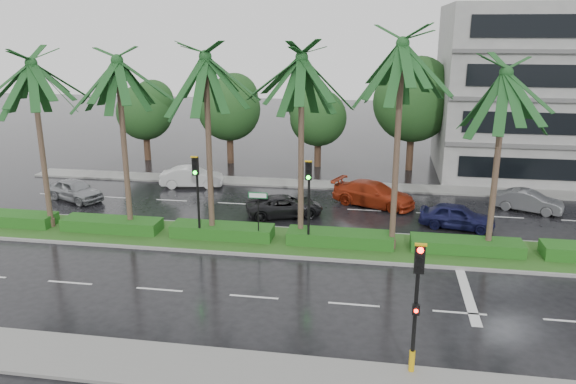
% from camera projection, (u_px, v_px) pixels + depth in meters
% --- Properties ---
extents(ground, '(120.00, 120.00, 0.00)m').
position_uv_depth(ground, '(277.00, 250.00, 27.27)').
color(ground, black).
rests_on(ground, ground).
extents(near_sidewalk, '(40.00, 2.40, 0.12)m').
position_uv_depth(near_sidewalk, '(217.00, 370.00, 17.60)').
color(near_sidewalk, slate).
rests_on(near_sidewalk, ground).
extents(far_sidewalk, '(40.00, 2.00, 0.12)m').
position_uv_depth(far_sidewalk, '(308.00, 184.00, 38.61)').
color(far_sidewalk, slate).
rests_on(far_sidewalk, ground).
extents(median, '(36.00, 4.00, 0.15)m').
position_uv_depth(median, '(280.00, 241.00, 28.19)').
color(median, gray).
rests_on(median, ground).
extents(hedge, '(35.20, 1.40, 0.60)m').
position_uv_depth(hedge, '(280.00, 234.00, 28.09)').
color(hedge, '#1C4B15').
rests_on(hedge, median).
extents(lane_markings, '(34.00, 13.06, 0.01)m').
position_uv_depth(lane_markings, '(338.00, 258.00, 26.39)').
color(lane_markings, silver).
rests_on(lane_markings, ground).
extents(palm_row, '(26.30, 4.20, 10.40)m').
position_uv_depth(palm_row, '(253.00, 74.00, 26.08)').
color(palm_row, '#473629').
rests_on(palm_row, median).
extents(signal_near, '(0.34, 0.45, 4.36)m').
position_uv_depth(signal_near, '(416.00, 303.00, 16.74)').
color(signal_near, black).
rests_on(signal_near, near_sidewalk).
extents(signal_median_left, '(0.34, 0.42, 4.36)m').
position_uv_depth(signal_median_left, '(197.00, 186.00, 27.34)').
color(signal_median_left, black).
rests_on(signal_median_left, median).
extents(signal_median_right, '(0.34, 0.42, 4.36)m').
position_uv_depth(signal_median_right, '(309.00, 191.00, 26.47)').
color(signal_median_right, black).
rests_on(signal_median_right, median).
extents(street_sign, '(0.95, 0.09, 2.60)m').
position_uv_depth(street_sign, '(258.00, 205.00, 27.28)').
color(street_sign, black).
rests_on(street_sign, median).
extents(bg_trees, '(32.67, 5.86, 8.47)m').
position_uv_depth(bg_trees, '(339.00, 106.00, 42.35)').
color(bg_trees, '#372619').
rests_on(bg_trees, ground).
extents(building, '(16.00, 10.00, 12.00)m').
position_uv_depth(building, '(557.00, 92.00, 39.96)').
color(building, gray).
rests_on(building, ground).
extents(car_silver, '(3.10, 4.30, 1.36)m').
position_uv_depth(car_silver, '(75.00, 190.00, 34.96)').
color(car_silver, gray).
rests_on(car_silver, ground).
extents(car_white, '(2.14, 4.36, 1.38)m').
position_uv_depth(car_white, '(192.00, 177.00, 37.98)').
color(car_white, '#BCBCBC').
rests_on(car_white, ground).
extents(car_darkgrey, '(3.44, 4.82, 1.22)m').
position_uv_depth(car_darkgrey, '(284.00, 206.00, 32.08)').
color(car_darkgrey, black).
rests_on(car_darkgrey, ground).
extents(car_red, '(3.79, 5.45, 1.47)m').
position_uv_depth(car_red, '(374.00, 194.00, 33.93)').
color(car_red, maroon).
rests_on(car_red, ground).
extents(car_blue, '(2.33, 4.18, 1.34)m').
position_uv_depth(car_blue, '(457.00, 216.00, 30.12)').
color(car_blue, '#161844').
rests_on(car_blue, ground).
extents(car_grey, '(2.64, 4.01, 1.25)m').
position_uv_depth(car_grey, '(529.00, 201.00, 32.90)').
color(car_grey, '#58595D').
rests_on(car_grey, ground).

